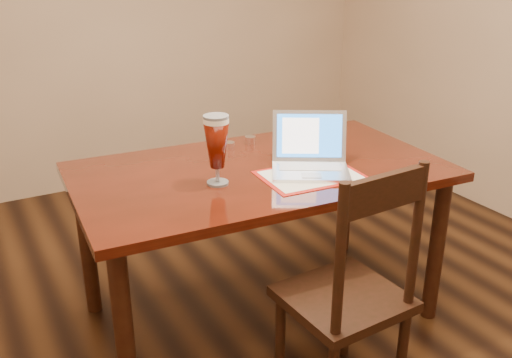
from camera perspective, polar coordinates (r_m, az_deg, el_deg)
ground at (r=2.97m, az=1.92°, el=-16.03°), size 5.00×5.00×0.00m
dining_table at (r=2.81m, az=0.45°, el=-0.61°), size 1.85×1.12×1.16m
dining_chair at (r=2.40m, az=9.37°, el=-11.39°), size 0.49×0.47×1.11m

